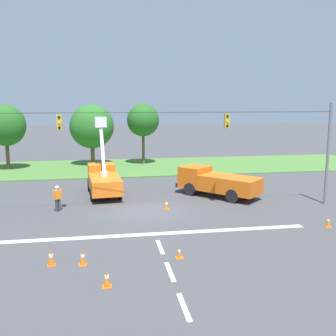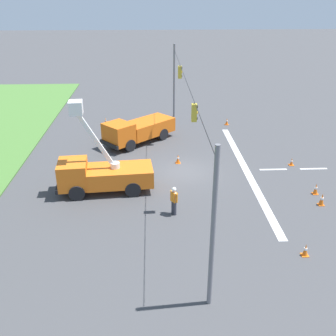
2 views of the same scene
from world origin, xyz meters
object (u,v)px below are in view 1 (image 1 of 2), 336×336
at_px(traffic_cone_near_bucket, 179,252).
at_px(tree_east, 143,120).
at_px(utility_truck_support_near, 216,182).
at_px(traffic_cone_far_left, 51,257).
at_px(traffic_cone_lane_edge_a, 328,221).
at_px(traffic_cone_lane_edge_b, 261,181).
at_px(tree_west, 6,126).
at_px(tree_centre, 92,127).
at_px(traffic_cone_foreground_left, 83,257).
at_px(traffic_cone_mid_left, 107,278).
at_px(road_worker, 58,197).
at_px(traffic_cone_foreground_right, 166,204).
at_px(utility_truck_bucket_lift, 103,178).

bearing_deg(traffic_cone_near_bucket, tree_east, 87.52).
relative_size(utility_truck_support_near, traffic_cone_far_left, 8.00).
bearing_deg(traffic_cone_lane_edge_a, traffic_cone_lane_edge_b, 86.76).
xyz_separation_m(tree_west, tree_centre, (8.88, 1.68, -0.30)).
xyz_separation_m(utility_truck_support_near, traffic_cone_foreground_left, (-9.66, -11.66, -0.78)).
bearing_deg(traffic_cone_foreground_left, traffic_cone_lane_edge_b, 45.42).
relative_size(tree_west, traffic_cone_far_left, 8.76).
bearing_deg(traffic_cone_lane_edge_a, traffic_cone_mid_left, -156.81).
bearing_deg(traffic_cone_mid_left, road_worker, 105.00).
bearing_deg(utility_truck_support_near, traffic_cone_mid_left, -121.61).
height_order(tree_centre, traffic_cone_near_bucket, tree_centre).
bearing_deg(traffic_cone_foreground_right, tree_centre, 105.21).
xyz_separation_m(tree_east, traffic_cone_foreground_right, (-0.45, -19.58, -4.79)).
xyz_separation_m(traffic_cone_mid_left, traffic_cone_lane_edge_b, (13.63, 17.23, -0.03)).
bearing_deg(utility_truck_support_near, traffic_cone_far_left, -133.96).
xyz_separation_m(utility_truck_bucket_lift, utility_truck_support_near, (8.65, -2.08, -0.15)).
distance_m(utility_truck_bucket_lift, traffic_cone_near_bucket, 14.13).
height_order(road_worker, traffic_cone_lane_edge_b, road_worker).
xyz_separation_m(tree_east, traffic_cone_mid_left, (-4.63, -30.43, -4.77)).
bearing_deg(utility_truck_bucket_lift, utility_truck_support_near, -13.52).
distance_m(utility_truck_bucket_lift, traffic_cone_lane_edge_a, 16.76).
distance_m(utility_truck_bucket_lift, traffic_cone_foreground_right, 6.78).
distance_m(traffic_cone_lane_edge_a, traffic_cone_far_left, 15.73).
bearing_deg(traffic_cone_lane_edge_a, traffic_cone_foreground_left, -167.05).
bearing_deg(utility_truck_support_near, traffic_cone_lane_edge_b, 32.85).
xyz_separation_m(utility_truck_support_near, traffic_cone_mid_left, (-8.61, -13.99, -0.78)).
xyz_separation_m(traffic_cone_mid_left, traffic_cone_lane_edge_a, (12.97, 5.56, -0.03)).
distance_m(tree_east, traffic_cone_far_left, 29.19).
relative_size(tree_centre, traffic_cone_far_left, 8.75).
xyz_separation_m(tree_east, utility_truck_support_near, (3.99, -16.44, -4.00)).
bearing_deg(road_worker, tree_east, 67.70).
xyz_separation_m(tree_centre, traffic_cone_foreground_right, (5.38, -19.78, -4.12)).
height_order(tree_centre, traffic_cone_foreground_left, tree_centre).
height_order(utility_truck_bucket_lift, traffic_cone_near_bucket, utility_truck_bucket_lift).
bearing_deg(traffic_cone_mid_left, tree_east, 81.35).
bearing_deg(utility_truck_bucket_lift, road_worker, -124.27).
height_order(tree_east, utility_truck_support_near, tree_east).
relative_size(utility_truck_bucket_lift, traffic_cone_foreground_left, 8.50).
bearing_deg(traffic_cone_far_left, tree_centre, 87.45).
relative_size(tree_west, traffic_cone_foreground_left, 9.42).
relative_size(traffic_cone_foreground_left, traffic_cone_foreground_right, 1.03).
bearing_deg(road_worker, utility_truck_support_near, 11.64).
bearing_deg(traffic_cone_lane_edge_a, utility_truck_bucket_lift, 141.06).
height_order(tree_centre, traffic_cone_foreground_right, tree_centre).
relative_size(tree_east, road_worker, 3.97).
distance_m(road_worker, traffic_cone_near_bucket, 11.27).
bearing_deg(traffic_cone_mid_left, traffic_cone_lane_edge_a, 23.19).
relative_size(tree_west, traffic_cone_lane_edge_b, 10.20).
relative_size(tree_west, utility_truck_support_near, 1.10).
xyz_separation_m(traffic_cone_foreground_left, traffic_cone_foreground_right, (5.22, 8.52, -0.01)).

